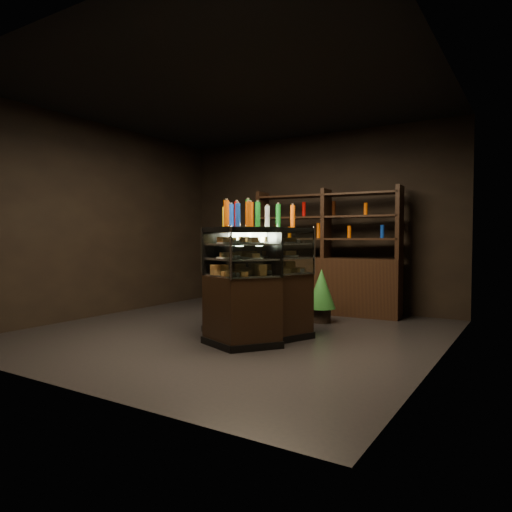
{
  "coord_description": "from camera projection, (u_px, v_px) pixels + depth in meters",
  "views": [
    {
      "loc": [
        3.32,
        -4.79,
        1.23
      ],
      "look_at": [
        0.58,
        -0.38,
        1.01
      ],
      "focal_mm": 32.0,
      "sensor_mm": 36.0,
      "label": 1
    }
  ],
  "objects": [
    {
      "name": "room_shell",
      "position": [
        233.0,
        181.0,
        5.78
      ],
      "size": [
        5.02,
        5.02,
        3.01
      ],
      "color": "black",
      "rests_on": "ground"
    },
    {
      "name": "ground",
      "position": [
        233.0,
        333.0,
        5.86
      ],
      "size": [
        5.0,
        5.0,
        0.0
      ],
      "primitive_type": "plane",
      "color": "black",
      "rests_on": "ground"
    },
    {
      "name": "bottles_top",
      "position": [
        249.0,
        216.0,
        5.38
      ],
      "size": [
        0.89,
        1.0,
        0.3
      ],
      "color": "silver",
      "rests_on": "display_case"
    },
    {
      "name": "food_display",
      "position": [
        249.0,
        254.0,
        5.4
      ],
      "size": [
        1.05,
        1.14,
        0.42
      ],
      "color": "#B68041",
      "rests_on": "display_case"
    },
    {
      "name": "display_case",
      "position": [
        249.0,
        302.0,
        5.42
      ],
      "size": [
        1.44,
        1.38,
        1.35
      ],
      "rotation": [
        0.0,
        0.0,
        0.28
      ],
      "color": "black",
      "rests_on": "ground"
    },
    {
      "name": "back_shelving",
      "position": [
        326.0,
        276.0,
        7.36
      ],
      "size": [
        2.38,
        0.57,
        2.0
      ],
      "rotation": [
        0.0,
        0.0,
        0.06
      ],
      "color": "black",
      "rests_on": "ground"
    },
    {
      "name": "potted_conifer",
      "position": [
        321.0,
        288.0,
        6.56
      ],
      "size": [
        0.41,
        0.41,
        0.87
      ],
      "rotation": [
        0.0,
        0.0,
        0.33
      ],
      "color": "black",
      "rests_on": "ground"
    }
  ]
}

